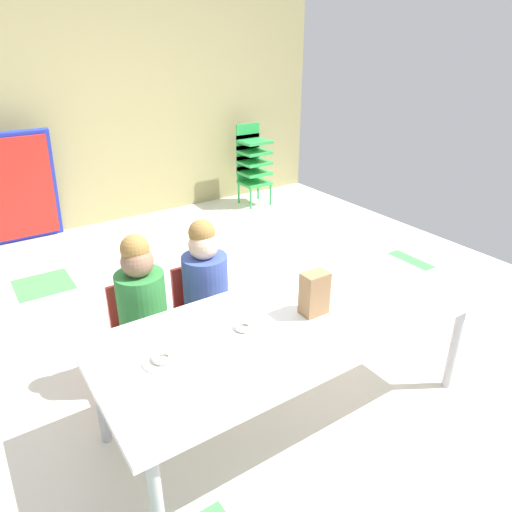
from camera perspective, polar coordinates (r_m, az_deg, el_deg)
ground_plane at (r=3.27m, az=-4.06°, el=-8.98°), size 5.22×5.04×0.02m
back_wall at (r=5.09m, az=-19.69°, el=18.59°), size 5.22×0.10×2.71m
craft_table at (r=2.32m, az=4.39°, el=-8.52°), size 1.91×0.81×0.58m
seated_child_near_camera at (r=2.58m, az=-13.81°, el=-5.12°), size 0.32×0.32×0.92m
seated_child_middle_seat at (r=2.71m, az=-6.28°, el=-2.95°), size 0.32×0.31×0.92m
kid_chair_green_stack at (r=5.53m, az=-0.43°, el=11.57°), size 0.32×0.30×0.92m
folded_activity_table at (r=4.88m, az=-28.25°, el=6.93°), size 0.90×0.29×1.09m
paper_bag_brown at (r=2.30m, az=7.13°, el=-4.53°), size 0.13×0.09×0.22m
paper_plate_near_edge at (r=2.06m, az=-11.21°, el=-12.33°), size 0.18×0.18×0.01m
donut_powdered_on_plate at (r=2.05m, az=-11.26°, el=-11.94°), size 0.10×0.10×0.03m
donut_powdered_loose at (r=2.22m, az=-1.47°, el=-8.51°), size 0.10×0.10×0.03m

